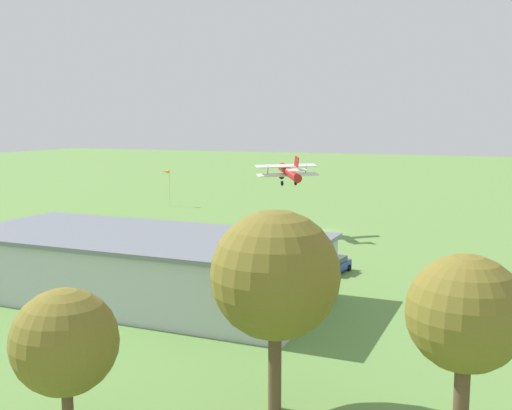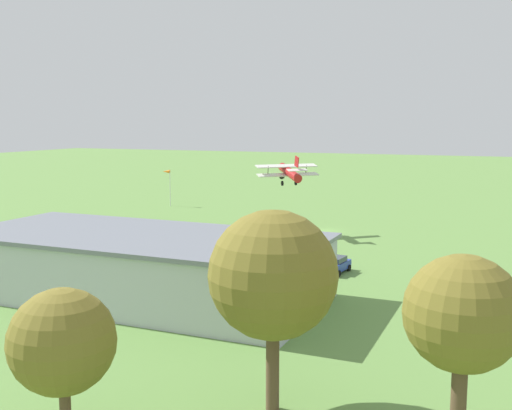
{
  "view_description": "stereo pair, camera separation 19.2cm",
  "coord_description": "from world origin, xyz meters",
  "px_view_note": "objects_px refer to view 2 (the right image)",
  "views": [
    {
      "loc": [
        -22.58,
        79.77,
        14.87
      ],
      "look_at": [
        4.28,
        13.71,
        5.12
      ],
      "focal_mm": 43.11,
      "sensor_mm": 36.0,
      "label": 1
    },
    {
      "loc": [
        -22.76,
        79.7,
        14.87
      ],
      "look_at": [
        4.28,
        13.71,
        5.12
      ],
      "focal_mm": 43.11,
      "sensor_mm": 36.0,
      "label": 2
    }
  ],
  "objects_px": {
    "car_white": "(93,244)",
    "tree_near_perimeter_road": "(463,315)",
    "biplane": "(289,172)",
    "person_crossing_taxiway": "(299,251)",
    "car_blue": "(336,264)",
    "person_near_hangar_door": "(286,252)",
    "person_watching_takeoff": "(217,246)",
    "windsock": "(167,174)",
    "car_green": "(46,239)",
    "person_by_parked_cars": "(297,257)",
    "tree_by_windsock": "(62,342)",
    "tree_at_field_edge": "(273,275)",
    "person_beside_truck": "(120,240)",
    "hangar": "(140,265)"
  },
  "relations": [
    {
      "from": "windsock",
      "to": "car_green",
      "type": "bearing_deg",
      "value": 97.32
    },
    {
      "from": "person_beside_truck",
      "to": "person_near_hangar_door",
      "type": "bearing_deg",
      "value": -175.26
    },
    {
      "from": "car_white",
      "to": "person_by_parked_cars",
      "type": "xyz_separation_m",
      "value": [
        -23.93,
        -2.32,
        0.02
      ]
    },
    {
      "from": "car_green",
      "to": "person_by_parked_cars",
      "type": "bearing_deg",
      "value": -176.05
    },
    {
      "from": "person_near_hangar_door",
      "to": "car_green",
      "type": "bearing_deg",
      "value": 9.15
    },
    {
      "from": "tree_by_windsock",
      "to": "car_blue",
      "type": "bearing_deg",
      "value": -94.96
    },
    {
      "from": "biplane",
      "to": "tree_at_field_edge",
      "type": "xyz_separation_m",
      "value": [
        -15.63,
        47.29,
        -1.12
      ]
    },
    {
      "from": "car_green",
      "to": "person_beside_truck",
      "type": "height_order",
      "value": "person_beside_truck"
    },
    {
      "from": "person_by_parked_cars",
      "to": "person_watching_takeoff",
      "type": "bearing_deg",
      "value": -11.3
    },
    {
      "from": "car_blue",
      "to": "tree_by_windsock",
      "type": "distance_m",
      "value": 36.71
    },
    {
      "from": "biplane",
      "to": "car_white",
      "type": "distance_m",
      "value": 26.44
    },
    {
      "from": "tree_at_field_edge",
      "to": "tree_near_perimeter_road",
      "type": "distance_m",
      "value": 9.45
    },
    {
      "from": "hangar",
      "to": "car_white",
      "type": "bearing_deg",
      "value": -41.79
    },
    {
      "from": "tree_by_windsock",
      "to": "windsock",
      "type": "height_order",
      "value": "tree_by_windsock"
    },
    {
      "from": "car_green",
      "to": "tree_at_field_edge",
      "type": "xyz_separation_m",
      "value": [
        -40.07,
        29.07,
        6.33
      ]
    },
    {
      "from": "person_by_parked_cars",
      "to": "person_crossing_taxiway",
      "type": "bearing_deg",
      "value": -77.99
    },
    {
      "from": "person_crossing_taxiway",
      "to": "person_watching_takeoff",
      "type": "xyz_separation_m",
      "value": [
        9.63,
        0.66,
        -0.01
      ]
    },
    {
      "from": "car_green",
      "to": "tree_at_field_edge",
      "type": "relative_size",
      "value": 0.42
    },
    {
      "from": "windsock",
      "to": "biplane",
      "type": "bearing_deg",
      "value": 147.88
    },
    {
      "from": "person_crossing_taxiway",
      "to": "tree_by_windsock",
      "type": "relative_size",
      "value": 0.23
    },
    {
      "from": "biplane",
      "to": "tree_by_windsock",
      "type": "xyz_separation_m",
      "value": [
        -7.96,
        54.06,
        -3.38
      ]
    },
    {
      "from": "biplane",
      "to": "car_green",
      "type": "xyz_separation_m",
      "value": [
        24.43,
        18.23,
        -7.45
      ]
    },
    {
      "from": "hangar",
      "to": "person_watching_takeoff",
      "type": "relative_size",
      "value": 18.23
    },
    {
      "from": "biplane",
      "to": "person_crossing_taxiway",
      "type": "height_order",
      "value": "biplane"
    },
    {
      "from": "biplane",
      "to": "tree_at_field_edge",
      "type": "bearing_deg",
      "value": 108.29
    },
    {
      "from": "car_blue",
      "to": "person_by_parked_cars",
      "type": "bearing_deg",
      "value": -19.41
    },
    {
      "from": "person_near_hangar_door",
      "to": "person_crossing_taxiway",
      "type": "height_order",
      "value": "person_crossing_taxiway"
    },
    {
      "from": "car_green",
      "to": "tree_at_field_edge",
      "type": "distance_m",
      "value": 49.91
    },
    {
      "from": "biplane",
      "to": "car_blue",
      "type": "height_order",
      "value": "biplane"
    },
    {
      "from": "biplane",
      "to": "person_by_parked_cars",
      "type": "height_order",
      "value": "biplane"
    },
    {
      "from": "person_by_parked_cars",
      "to": "windsock",
      "type": "bearing_deg",
      "value": -43.98
    },
    {
      "from": "tree_near_perimeter_road",
      "to": "tree_by_windsock",
      "type": "height_order",
      "value": "tree_near_perimeter_road"
    },
    {
      "from": "person_watching_takeoff",
      "to": "tree_near_perimeter_road",
      "type": "height_order",
      "value": "tree_near_perimeter_road"
    },
    {
      "from": "person_watching_takeoff",
      "to": "windsock",
      "type": "xyz_separation_m",
      "value": [
        25.41,
        -32.33,
        4.73
      ]
    },
    {
      "from": "hangar",
      "to": "biplane",
      "type": "bearing_deg",
      "value": -93.89
    },
    {
      "from": "person_near_hangar_door",
      "to": "person_by_parked_cars",
      "type": "height_order",
      "value": "person_by_parked_cars"
    },
    {
      "from": "car_white",
      "to": "tree_at_field_edge",
      "type": "bearing_deg",
      "value": 138.86
    },
    {
      "from": "car_white",
      "to": "person_watching_takeoff",
      "type": "xyz_separation_m",
      "value": [
        -13.73,
        -4.36,
        0.07
      ]
    },
    {
      "from": "car_blue",
      "to": "person_near_hangar_door",
      "type": "xyz_separation_m",
      "value": [
        6.67,
        -4.14,
        -0.07
      ]
    },
    {
      "from": "biplane",
      "to": "car_blue",
      "type": "bearing_deg",
      "value": 122.11
    },
    {
      "from": "hangar",
      "to": "tree_near_perimeter_road",
      "type": "relative_size",
      "value": 3.35
    },
    {
      "from": "person_near_hangar_door",
      "to": "person_watching_takeoff",
      "type": "height_order",
      "value": "person_watching_takeoff"
    },
    {
      "from": "person_crossing_taxiway",
      "to": "person_by_parked_cars",
      "type": "height_order",
      "value": "person_crossing_taxiway"
    },
    {
      "from": "biplane",
      "to": "person_beside_truck",
      "type": "height_order",
      "value": "biplane"
    },
    {
      "from": "car_green",
      "to": "person_by_parked_cars",
      "type": "xyz_separation_m",
      "value": [
        -30.93,
        -2.14,
        -0.01
      ]
    },
    {
      "from": "person_near_hangar_door",
      "to": "tree_by_windsock",
      "type": "xyz_separation_m",
      "value": [
        -3.52,
        40.49,
        4.14
      ]
    },
    {
      "from": "car_green",
      "to": "person_watching_takeoff",
      "type": "distance_m",
      "value": 21.14
    },
    {
      "from": "car_white",
      "to": "tree_near_perimeter_road",
      "type": "relative_size",
      "value": 0.43
    },
    {
      "from": "car_white",
      "to": "person_crossing_taxiway",
      "type": "xyz_separation_m",
      "value": [
        -23.35,
        -5.02,
        0.08
      ]
    },
    {
      "from": "person_beside_truck",
      "to": "tree_at_field_edge",
      "type": "relative_size",
      "value": 0.16
    }
  ]
}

